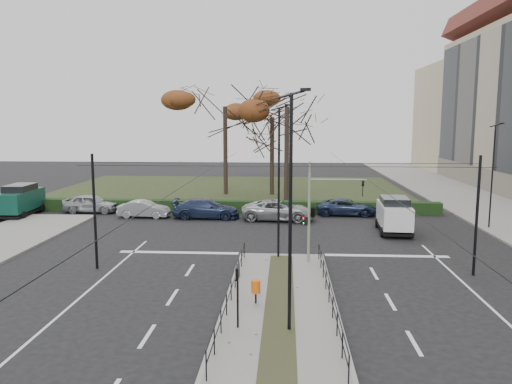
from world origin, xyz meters
TOP-DOWN VIEW (x-y plane):
  - ground at (0.00, 0.00)m, footprint 140.00×140.00m
  - median_island at (0.00, -2.50)m, footprint 4.40×15.00m
  - sidewalk_east at (18.00, 22.00)m, footprint 8.00×90.00m
  - park at (-6.00, 32.00)m, footprint 38.00×26.00m
  - hedge at (-6.00, 18.60)m, footprint 38.00×1.00m
  - median_railing at (0.00, -2.60)m, footprint 4.14×13.24m
  - catenary at (0.00, 1.62)m, footprint 20.00×34.00m
  - traffic_light at (1.73, 3.46)m, footprint 3.28×1.88m
  - litter_bin at (-0.99, -2.89)m, footprint 0.38×0.38m
  - info_panel at (-1.51, -5.37)m, footprint 0.13×0.60m
  - streetlamp_median_near at (0.40, -5.44)m, footprint 0.72×0.15m
  - streetlamp_median_far at (-0.15, 4.36)m, footprint 0.70×0.14m
  - streetlamp_sidewalk at (14.71, 13.09)m, footprint 0.62×0.13m
  - parked_car_first at (-16.15, 17.77)m, footprint 4.57×1.86m
  - parked_car_second at (-11.08, 15.92)m, footprint 4.16×1.58m
  - parked_car_third at (-6.09, 15.91)m, footprint 5.29×2.19m
  - parked_car_fourth at (-0.34, 15.44)m, footprint 5.81×3.06m
  - white_van at (7.69, 11.61)m, footprint 2.37×4.75m
  - green_van at (-21.25, 16.02)m, footprint 2.30×5.24m
  - rust_tree at (-6.06, 28.64)m, footprint 10.72×10.72m
  - bare_tree_center at (-1.23, 28.58)m, footprint 7.24×7.24m
  - bare_tree_near at (0.26, 23.96)m, footprint 6.99×6.99m
  - parked_car_fifth at (5.19, 17.89)m, footprint 4.95×2.44m

SIDE VIEW (x-z plane):
  - ground at x=0.00m, z-range 0.00..0.00m
  - park at x=-6.00m, z-range 0.00..0.10m
  - median_island at x=0.00m, z-range 0.00..0.14m
  - sidewalk_east at x=18.00m, z-range 0.00..0.14m
  - hedge at x=-6.00m, z-range 0.00..1.00m
  - parked_car_fifth at x=5.19m, z-range 0.00..1.35m
  - parked_car_second at x=-11.08m, z-range 0.00..1.35m
  - parked_car_third at x=-6.09m, z-range 0.00..1.53m
  - parked_car_first at x=-16.15m, z-range 0.00..1.55m
  - parked_car_fourth at x=-0.34m, z-range 0.00..1.56m
  - litter_bin at x=-0.99m, z-range 0.35..1.34m
  - median_railing at x=0.00m, z-range 0.52..1.44m
  - white_van at x=7.69m, z-range 0.05..2.51m
  - green_van at x=-21.25m, z-range 0.05..2.61m
  - info_panel at x=-1.51m, z-range 0.80..3.11m
  - traffic_light at x=1.73m, z-range 0.54..5.36m
  - catenary at x=0.00m, z-range 0.42..6.42m
  - streetlamp_sidewalk at x=14.71m, z-range 0.20..7.58m
  - streetlamp_median_far at x=-0.15m, z-range 0.21..8.61m
  - streetlamp_median_near at x=0.40m, z-range 0.21..8.81m
  - bare_tree_center at x=-1.23m, z-range 2.18..12.74m
  - bare_tree_near at x=0.26m, z-range 2.42..14.20m
  - rust_tree at x=-6.06m, z-range 3.18..15.04m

